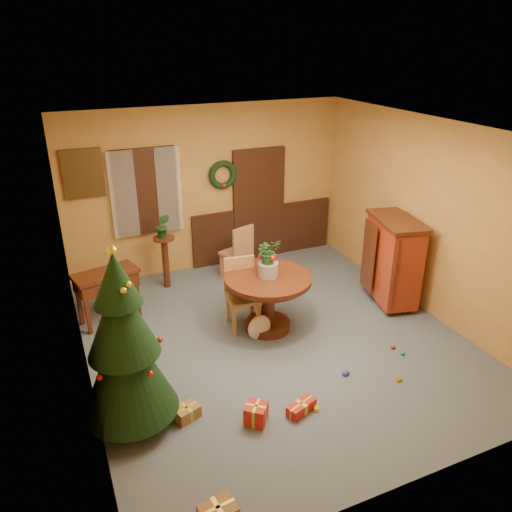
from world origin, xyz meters
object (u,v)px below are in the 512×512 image
sideboard (393,258)px  dining_table (268,292)px  christmas_tree (124,345)px  writing_desk (107,284)px  chair_near (242,291)px

sideboard → dining_table: bearing=179.0°
christmas_tree → writing_desk: size_ratio=2.14×
christmas_tree → sideboard: size_ratio=1.51×
christmas_tree → writing_desk: bearing=87.1°
dining_table → writing_desk: (-2.06, 1.15, 0.01)m
chair_near → christmas_tree: christmas_tree is taller
dining_table → chair_near: (-0.30, 0.26, -0.03)m
dining_table → writing_desk: 2.36m
writing_desk → sideboard: 4.35m
chair_near → writing_desk: size_ratio=1.05×
christmas_tree → writing_desk: christmas_tree is taller
chair_near → christmas_tree: size_ratio=0.49×
christmas_tree → sideboard: 4.45m
chair_near → sideboard: 2.45m
writing_desk → sideboard: bearing=-15.8°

